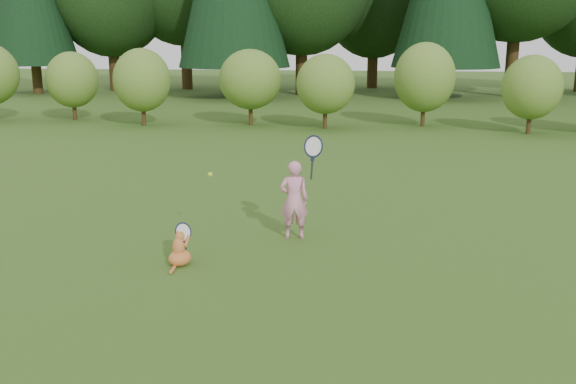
# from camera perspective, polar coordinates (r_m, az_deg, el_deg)

# --- Properties ---
(ground) EXTENTS (100.00, 100.00, 0.00)m
(ground) POSITION_cam_1_polar(r_m,az_deg,el_deg) (8.85, -1.94, -5.58)
(ground) COLOR #315517
(ground) RESTS_ON ground
(shrub_row) EXTENTS (28.00, 3.00, 2.80)m
(shrub_row) POSITION_cam_1_polar(r_m,az_deg,el_deg) (21.35, 3.63, 9.53)
(shrub_row) COLOR #547424
(shrub_row) RESTS_ON ground
(child) EXTENTS (0.67, 0.44, 1.74)m
(child) POSITION_cam_1_polar(r_m,az_deg,el_deg) (9.40, 0.60, -0.53)
(child) COLOR pink
(child) RESTS_ON ground
(cat) EXTENTS (0.45, 0.72, 0.63)m
(cat) POSITION_cam_1_polar(r_m,az_deg,el_deg) (8.51, -9.62, -4.85)
(cat) COLOR #B55522
(cat) RESTS_ON ground
(tennis_ball) EXTENTS (0.07, 0.07, 0.07)m
(tennis_ball) POSITION_cam_1_polar(r_m,az_deg,el_deg) (9.27, -6.93, 1.56)
(tennis_ball) COLOR #95CD18
(tennis_ball) RESTS_ON ground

